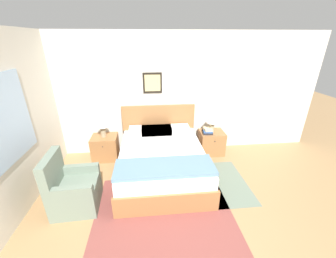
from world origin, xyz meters
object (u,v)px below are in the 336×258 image
object	(u,v)px
bed	(162,160)
armchair	(73,190)
nightstand_by_door	(211,142)
table_lamp_near_window	(102,124)
table_lamp_by_door	(212,120)
nightstand_near_window	(105,147)

from	to	relation	value
bed	armchair	world-z (taller)	bed
bed	nightstand_by_door	xyz separation A→B (m)	(1.19, 0.73, -0.06)
table_lamp_near_window	nightstand_by_door	bearing A→B (deg)	-0.13
table_lamp_near_window	table_lamp_by_door	world-z (taller)	same
table_lamp_near_window	table_lamp_by_door	bearing A→B (deg)	0.00
table_lamp_by_door	nightstand_near_window	bearing A→B (deg)	-179.87
bed	nightstand_by_door	distance (m)	1.39
armchair	nightstand_near_window	xyz separation A→B (m)	(0.24, 1.42, -0.05)
bed	table_lamp_by_door	world-z (taller)	bed
table_lamp_near_window	nightstand_near_window	bearing A→B (deg)	-60.95
nightstand_by_door	table_lamp_by_door	xyz separation A→B (m)	(-0.02, 0.01, 0.56)
armchair	table_lamp_near_window	distance (m)	1.53
bed	nightstand_near_window	bearing A→B (deg)	148.37
nightstand_near_window	table_lamp_near_window	distance (m)	0.56
armchair	nightstand_near_window	distance (m)	1.44
table_lamp_near_window	table_lamp_by_door	xyz separation A→B (m)	(2.36, 0.00, 0.00)
nightstand_by_door	table_lamp_near_window	distance (m)	2.44
armchair	table_lamp_by_door	world-z (taller)	table_lamp_by_door
armchair	nightstand_by_door	world-z (taller)	armchair
table_lamp_by_door	table_lamp_near_window	bearing A→B (deg)	180.00
nightstand_near_window	table_lamp_by_door	size ratio (longest dim) A/B	1.28
armchair	table_lamp_near_window	size ratio (longest dim) A/B	2.20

